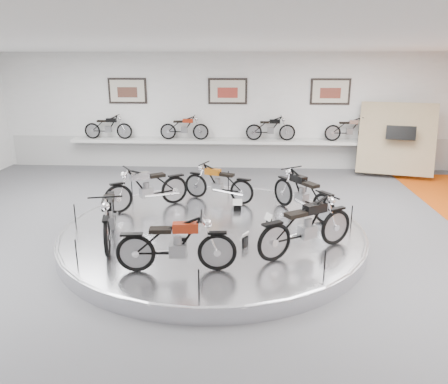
# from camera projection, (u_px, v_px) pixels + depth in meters

# --- Properties ---
(floor) EXTENTS (16.00, 16.00, 0.00)m
(floor) POSITION_uv_depth(u_px,v_px,m) (212.00, 246.00, 9.15)
(floor) COLOR #525255
(floor) RESTS_ON ground
(ceiling) EXTENTS (16.00, 16.00, 0.00)m
(ceiling) POSITION_uv_depth(u_px,v_px,m) (210.00, 45.00, 7.99)
(ceiling) COLOR white
(ceiling) RESTS_ON wall_back
(wall_back) EXTENTS (16.00, 0.00, 16.00)m
(wall_back) POSITION_uv_depth(u_px,v_px,m) (228.00, 112.00, 15.25)
(wall_back) COLOR white
(wall_back) RESTS_ON floor
(dado_band) EXTENTS (15.68, 0.04, 1.10)m
(dado_band) POSITION_uv_depth(u_px,v_px,m) (228.00, 152.00, 15.66)
(dado_band) COLOR #BCBCBA
(dado_band) RESTS_ON floor
(display_platform) EXTENTS (6.40, 6.40, 0.30)m
(display_platform) POSITION_uv_depth(u_px,v_px,m) (213.00, 234.00, 9.39)
(display_platform) COLOR silver
(display_platform) RESTS_ON floor
(platform_rim) EXTENTS (6.40, 6.40, 0.10)m
(platform_rim) POSITION_uv_depth(u_px,v_px,m) (213.00, 229.00, 9.36)
(platform_rim) COLOR #B2B2BA
(platform_rim) RESTS_ON display_platform
(shelf) EXTENTS (11.00, 0.55, 0.10)m
(shelf) POSITION_uv_depth(u_px,v_px,m) (227.00, 141.00, 15.26)
(shelf) COLOR silver
(shelf) RESTS_ON wall_back
(poster_left) EXTENTS (1.35, 0.06, 0.88)m
(poster_left) POSITION_uv_depth(u_px,v_px,m) (127.00, 91.00, 15.20)
(poster_left) COLOR beige
(poster_left) RESTS_ON wall_back
(poster_center) EXTENTS (1.35, 0.06, 0.88)m
(poster_center) POSITION_uv_depth(u_px,v_px,m) (228.00, 91.00, 15.01)
(poster_center) COLOR beige
(poster_center) RESTS_ON wall_back
(poster_right) EXTENTS (1.35, 0.06, 0.88)m
(poster_right) POSITION_uv_depth(u_px,v_px,m) (330.00, 92.00, 14.83)
(poster_right) COLOR beige
(poster_right) RESTS_ON wall_back
(display_panel) EXTENTS (2.56, 1.52, 2.30)m
(display_panel) POSITION_uv_depth(u_px,v_px,m) (396.00, 139.00, 14.32)
(display_panel) COLOR tan
(display_panel) RESTS_ON floor
(shelf_bike_a) EXTENTS (1.22, 0.43, 0.73)m
(shelf_bike_a) POSITION_uv_depth(u_px,v_px,m) (108.00, 129.00, 15.36)
(shelf_bike_a) COLOR black
(shelf_bike_a) RESTS_ON shelf
(shelf_bike_b) EXTENTS (1.22, 0.43, 0.73)m
(shelf_bike_b) POSITION_uv_depth(u_px,v_px,m) (184.00, 129.00, 15.22)
(shelf_bike_b) COLOR maroon
(shelf_bike_b) RESTS_ON shelf
(shelf_bike_c) EXTENTS (1.22, 0.43, 0.73)m
(shelf_bike_c) POSITION_uv_depth(u_px,v_px,m) (271.00, 130.00, 15.06)
(shelf_bike_c) COLOR black
(shelf_bike_c) RESTS_ON shelf
(shelf_bike_d) EXTENTS (1.22, 0.43, 0.73)m
(shelf_bike_d) POSITION_uv_depth(u_px,v_px,m) (350.00, 131.00, 14.92)
(shelf_bike_d) COLOR #B5B6BB
(shelf_bike_d) RESTS_ON shelf
(bike_a) EXTENTS (1.50, 1.80, 1.03)m
(bike_a) POSITION_uv_depth(u_px,v_px,m) (303.00, 193.00, 10.01)
(bike_a) COLOR black
(bike_a) RESTS_ON display_platform
(bike_b) EXTENTS (1.72, 1.14, 0.95)m
(bike_b) POSITION_uv_depth(u_px,v_px,m) (218.00, 183.00, 10.97)
(bike_b) COLOR #AA5910
(bike_b) RESTS_ON display_platform
(bike_c) EXTENTS (1.84, 1.53, 1.06)m
(bike_c) POSITION_uv_depth(u_px,v_px,m) (147.00, 187.00, 10.40)
(bike_c) COLOR #B5B6BB
(bike_c) RESTS_ON display_platform
(bike_d) EXTENTS (1.05, 1.91, 1.07)m
(bike_d) POSITION_uv_depth(u_px,v_px,m) (109.00, 215.00, 8.51)
(bike_d) COLOR black
(bike_d) RESTS_ON display_platform
(bike_e) EXTENTS (1.77, 0.75, 1.01)m
(bike_e) POSITION_uv_depth(u_px,v_px,m) (176.00, 243.00, 7.27)
(bike_e) COLOR maroon
(bike_e) RESTS_ON display_platform
(bike_f) EXTENTS (1.89, 1.54, 1.08)m
(bike_f) POSITION_uv_depth(u_px,v_px,m) (307.00, 225.00, 7.98)
(bike_f) COLOR black
(bike_f) RESTS_ON display_platform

